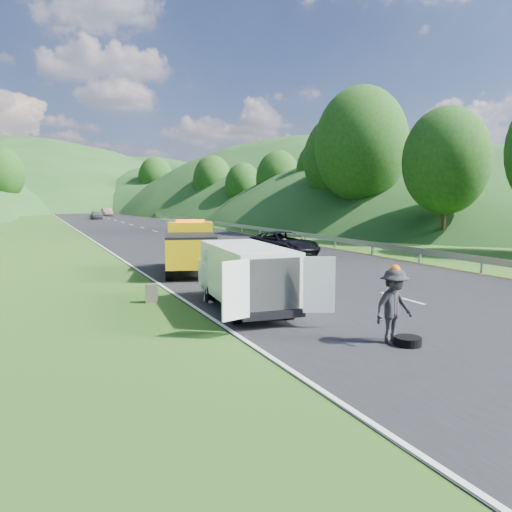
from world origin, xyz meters
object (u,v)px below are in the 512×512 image
passing_suv (283,256)px  white_van (245,273)px  woman (208,302)px  child (213,300)px  worker (393,344)px  tow_truck (191,248)px  suitcase (152,293)px  spare_tire (408,346)px

passing_suv → white_van: bearing=-129.9°
white_van → woman: size_ratio=3.30×
child → worker: size_ratio=0.59×
tow_truck → passing_suv: 8.09m
passing_suv → child: bearing=-135.9°
tow_truck → child: tow_truck is taller
passing_suv → suitcase: bearing=-143.5°
white_van → child: 2.19m
tow_truck → worker: size_ratio=3.29×
white_van → worker: size_ratio=3.24×
spare_tire → passing_suv: size_ratio=0.12×
tow_truck → woman: tow_truck is taller
child → passing_suv: bearing=63.4°
woman → suitcase: size_ratio=2.82×
tow_truck → spare_tire: 13.00m
tow_truck → woman: (-1.41, -6.32, -1.18)m
worker → suitcase: bearing=111.2°
white_van → spare_tire: 5.58m
white_van → spare_tire: white_van is taller
passing_suv → worker: bearing=-116.6°
woman → passing_suv: woman is taller
tow_truck → woman: 6.58m
child → passing_suv: 12.80m
white_van → woman: (-0.72, 1.47, -1.14)m
tow_truck → white_van: size_ratio=1.02×
suitcase → spare_tire: 8.55m
woman → worker: size_ratio=0.98×
suitcase → passing_suv: passing_suv is taller
child → suitcase: (-2.01, 0.42, 0.32)m
woman → tow_truck: bearing=-27.3°
worker → spare_tire: size_ratio=2.88×
tow_truck → passing_suv: (6.92, 4.02, -1.18)m
woman → worker: worker is taller
spare_tire → passing_suv: 17.82m
tow_truck → white_van: (-0.69, -7.79, -0.04)m
tow_truck → worker: tow_truck is taller
child → suitcase: suitcase is taller
child → spare_tire: (2.38, -6.92, 0.00)m
tow_truck → woman: size_ratio=3.35×
tow_truck → white_van: 7.82m
tow_truck → child: 6.18m
worker → passing_suv: worker is taller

